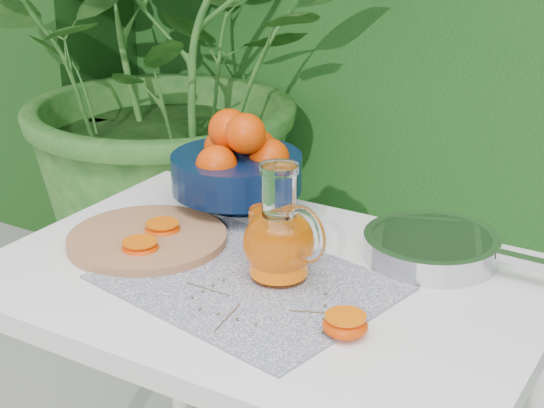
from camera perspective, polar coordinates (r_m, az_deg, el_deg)
The scene contains 10 objects.
potted_plant_left at distance 2.94m, azimuth -6.50°, elevation 9.47°, with size 1.61×1.61×1.61m, color #1E591F.
white_table at distance 1.56m, azimuth -0.38°, elevation -7.49°, with size 1.00×0.70×0.75m.
placemat at distance 1.48m, azimuth -1.71°, elevation -5.39°, with size 0.48×0.37×0.00m, color #0C1544.
cutting_board at distance 1.65m, azimuth -8.52°, elevation -2.40°, with size 0.31×0.31×0.02m, color #9F6A48.
fruit_bowl at distance 1.77m, azimuth -2.35°, elevation 2.74°, with size 0.30×0.30×0.22m.
juice_pitcher at distance 1.47m, azimuth 0.54°, elevation -2.46°, with size 0.20×0.16×0.21m.
juice_tumbler at distance 1.54m, azimuth -0.28°, elevation -2.25°, with size 0.08×0.08×0.10m.
saute_pan at distance 1.59m, azimuth 10.97°, elevation -2.85°, with size 0.45×0.26×0.05m.
orange_halves at distance 1.52m, azimuth -4.43°, elevation -4.13°, with size 0.55×0.22×0.04m.
thyme_sprigs at distance 1.40m, azimuth -1.16°, elevation -6.98°, with size 0.31×0.20×0.01m.
Camera 1 is at (0.70, -1.11, 1.43)m, focal length 55.00 mm.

